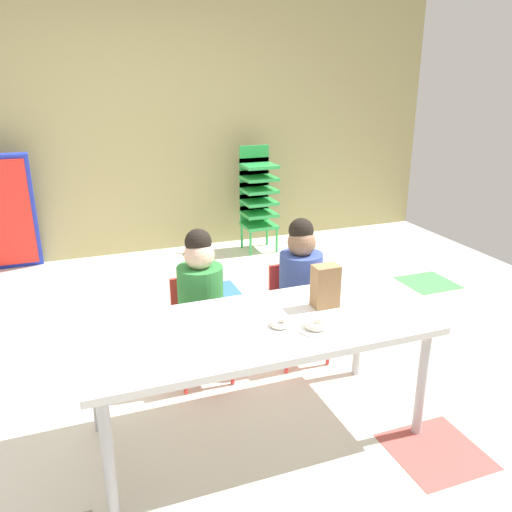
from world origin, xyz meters
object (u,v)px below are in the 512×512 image
at_px(craft_table, 258,334).
at_px(paper_bag_brown, 325,286).
at_px(kid_chair_green_stack, 258,194).
at_px(seated_child_middle_seat, 300,278).
at_px(paper_plate_near_edge, 316,328).
at_px(seated_child_near_camera, 200,292).
at_px(donut_powdered_on_plate, 316,324).
at_px(donut_powdered_loose, 280,323).

height_order(craft_table, paper_bag_brown, paper_bag_brown).
height_order(kid_chair_green_stack, paper_bag_brown, kid_chair_green_stack).
xyz_separation_m(seated_child_middle_seat, paper_bag_brown, (-0.11, -0.52, 0.16)).
distance_m(craft_table, paper_plate_near_edge, 0.28).
bearing_deg(paper_plate_near_edge, craft_table, 148.32).
height_order(seated_child_near_camera, donut_powdered_on_plate, seated_child_near_camera).
xyz_separation_m(kid_chair_green_stack, paper_bag_brown, (-0.66, -2.67, 0.14)).
bearing_deg(paper_plate_near_edge, seated_child_middle_seat, 70.01).
distance_m(craft_table, paper_bag_brown, 0.43).
height_order(paper_plate_near_edge, donut_powdered_loose, donut_powdered_loose).
distance_m(kid_chair_green_stack, paper_plate_near_edge, 3.00).
bearing_deg(donut_powdered_loose, paper_bag_brown, 22.63).
height_order(seated_child_near_camera, paper_bag_brown, seated_child_near_camera).
relative_size(seated_child_near_camera, kid_chair_green_stack, 0.88).
relative_size(seated_child_middle_seat, donut_powdered_on_plate, 7.98).
relative_size(craft_table, donut_powdered_on_plate, 14.48).
xyz_separation_m(craft_table, kid_chair_green_stack, (1.05, 2.74, 0.03)).
distance_m(paper_bag_brown, donut_powdered_loose, 0.34).
bearing_deg(craft_table, donut_powdered_loose, -31.38).
distance_m(kid_chair_green_stack, donut_powdered_loose, 2.96).
bearing_deg(donut_powdered_loose, paper_plate_near_edge, -31.88).
relative_size(seated_child_middle_seat, paper_plate_near_edge, 5.10).
distance_m(seated_child_near_camera, seated_child_middle_seat, 0.62).
bearing_deg(kid_chair_green_stack, craft_table, -110.99).
bearing_deg(paper_bag_brown, craft_table, -169.90).
bearing_deg(seated_child_middle_seat, paper_bag_brown, -101.73).
xyz_separation_m(seated_child_near_camera, paper_plate_near_edge, (0.36, -0.73, 0.05)).
xyz_separation_m(paper_plate_near_edge, donut_powdered_on_plate, (0.00, 0.00, 0.02)).
xyz_separation_m(paper_bag_brown, donut_powdered_on_plate, (-0.16, -0.21, -0.08)).
height_order(donut_powdered_on_plate, donut_powdered_loose, donut_powdered_on_plate).
bearing_deg(donut_powdered_on_plate, paper_bag_brown, 53.52).
xyz_separation_m(seated_child_near_camera, paper_bag_brown, (0.52, -0.52, 0.16)).
distance_m(donut_powdered_on_plate, donut_powdered_loose, 0.17).
distance_m(craft_table, donut_powdered_loose, 0.13).
relative_size(paper_plate_near_edge, donut_powdered_on_plate, 1.57).
bearing_deg(paper_bag_brown, seated_child_near_camera, 135.10).
bearing_deg(seated_child_near_camera, paper_bag_brown, -44.90).
bearing_deg(craft_table, paper_bag_brown, 10.10).
height_order(paper_bag_brown, paper_plate_near_edge, paper_bag_brown).
bearing_deg(seated_child_middle_seat, craft_table, -130.47).
bearing_deg(seated_child_near_camera, donut_powdered_loose, -71.37).
height_order(kid_chair_green_stack, donut_powdered_on_plate, kid_chair_green_stack).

